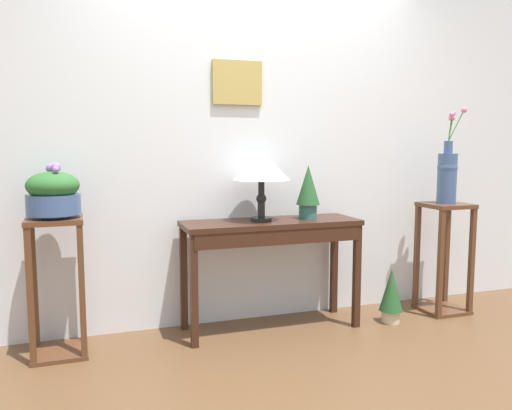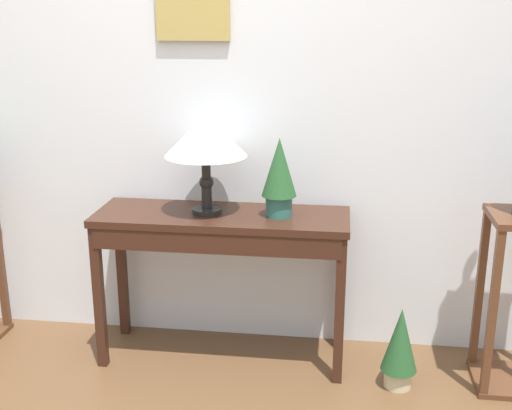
% 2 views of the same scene
% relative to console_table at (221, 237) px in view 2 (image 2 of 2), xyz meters
% --- Properties ---
extents(back_wall_with_art, '(9.00, 0.13, 2.80)m').
position_rel_console_table_xyz_m(back_wall_with_art, '(-0.05, 0.32, 0.74)').
color(back_wall_with_art, silver).
rests_on(back_wall_with_art, ground).
extents(console_table, '(1.22, 0.41, 0.77)m').
position_rel_console_table_xyz_m(console_table, '(0.00, 0.00, 0.00)').
color(console_table, '#381E14').
rests_on(console_table, ground).
extents(table_lamp, '(0.39, 0.39, 0.47)m').
position_rel_console_table_xyz_m(table_lamp, '(-0.07, 0.02, 0.47)').
color(table_lamp, black).
rests_on(table_lamp, console_table).
extents(potted_plant_on_console, '(0.16, 0.16, 0.38)m').
position_rel_console_table_xyz_m(potted_plant_on_console, '(0.28, 0.02, 0.32)').
color(potted_plant_on_console, '#2D665B').
rests_on(potted_plant_on_console, console_table).
extents(potted_plant_floor, '(0.17, 0.17, 0.40)m').
position_rel_console_table_xyz_m(potted_plant_floor, '(0.86, -0.15, -0.44)').
color(potted_plant_floor, beige).
rests_on(potted_plant_floor, ground).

